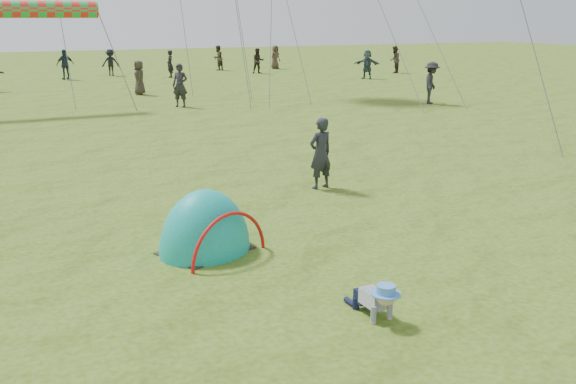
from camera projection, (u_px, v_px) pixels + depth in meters
name	position (u px, v px, depth m)	size (l,w,h in m)	color
ground	(344.00, 307.00, 8.24)	(140.00, 140.00, 0.00)	#2C5409
crawling_toddler	(376.00, 298.00, 7.91)	(0.47, 0.67, 0.51)	black
popup_tent	(206.00, 251.00, 10.22)	(1.56, 1.28, 2.02)	#0B8081
standing_adult	(321.00, 153.00, 13.79)	(0.56, 0.37, 1.55)	#222329
crowd_person_1	(394.00, 60.00, 42.64)	(0.86, 0.67, 1.78)	#332822
crowd_person_3	(431.00, 83.00, 27.38)	(1.15, 0.66, 1.78)	black
crowd_person_4	(139.00, 78.00, 30.67)	(0.79, 0.52, 1.62)	#322B22
crowd_person_5	(367.00, 64.00, 38.68)	(1.59, 0.51, 1.71)	#303F48
crowd_person_6	(170.00, 64.00, 39.43)	(0.60, 0.40, 1.65)	black
crowd_person_7	(258.00, 61.00, 42.38)	(0.80, 0.62, 1.64)	black
crowd_person_12	(180.00, 85.00, 26.46)	(0.65, 0.42, 1.77)	black
crowd_person_13	(218.00, 58.00, 44.89)	(0.83, 0.65, 1.72)	#393127
crowd_person_14	(65.00, 65.00, 38.19)	(1.04, 0.43, 1.77)	#212D37
crowd_person_15	(111.00, 63.00, 40.71)	(1.07, 0.62, 1.66)	black
crowd_person_16	(275.00, 57.00, 46.20)	(0.81, 0.53, 1.66)	#402F27
rainbow_tube_kite	(20.00, 9.00, 24.24)	(0.64, 0.64, 5.71)	red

